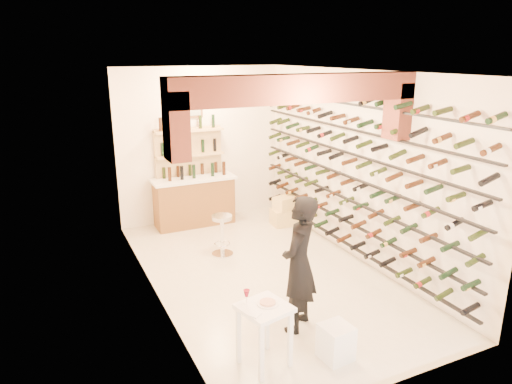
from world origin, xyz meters
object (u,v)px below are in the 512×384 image
Objects in this scene: tasting_table at (264,317)px; white_stool at (336,342)px; wine_rack at (346,171)px; person at (299,264)px; back_counter at (194,200)px; crate_lower at (285,217)px; chrome_barstool at (222,232)px.

tasting_table reaches higher than white_stool.
wine_rack reaches higher than person.
back_counter is 1.92m from crate_lower.
back_counter is at bearing -131.24° from person.
back_counter is at bearing 124.66° from wine_rack.
tasting_table is (-0.73, -4.74, 0.08)m from back_counter.
white_stool is at bearing -87.90° from chrome_barstool.
tasting_table is 3.14m from chrome_barstool.
white_stool reaches higher than crate_lower.
person reaches higher than white_stool.
white_stool is at bearing 53.91° from person.
wine_rack reaches higher than tasting_table.
white_stool is (0.81, -0.26, -0.40)m from tasting_table.
crate_lower is (1.70, -0.82, -0.36)m from back_counter.
wine_rack is 2.39m from chrome_barstool.
back_counter is at bearing 90.88° from white_stool.
back_counter is 1.86× the size of tasting_table.
person is 2.60m from chrome_barstool.
wine_rack is 10.16× the size of crate_lower.
person reaches higher than crate_lower.
wine_rack is 3.44m from tasting_table.
crate_lower is at bearing 94.14° from wine_rack.
tasting_table is 2.14× the size of white_stool.
chrome_barstool is at bearing 152.82° from wine_rack.
wine_rack is 6.24× the size of tasting_table.
wine_rack is at bearing -27.18° from chrome_barstool.
wine_rack reaches higher than crate_lower.
tasting_table is at bearing 161.93° from white_stool.
white_stool is at bearing -126.70° from wine_rack.
person is (0.01, -4.24, 0.36)m from back_counter.
wine_rack reaches higher than white_stool.
chrome_barstool is at bearing -130.17° from person.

